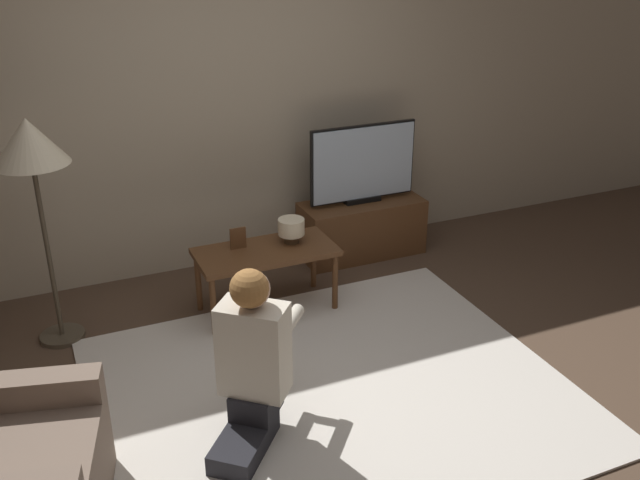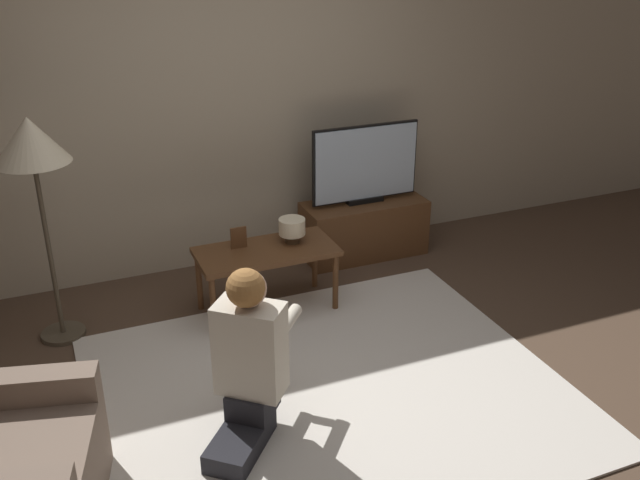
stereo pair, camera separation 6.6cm
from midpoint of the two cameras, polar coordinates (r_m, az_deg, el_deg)
name	(u,v)px [view 2 (the right image)]	position (r m, az deg, el deg)	size (l,w,h in m)	color
ground_plane	(330,392)	(4.17, 1.24, -12.08)	(10.00, 10.00, 0.00)	brown
wall_back	(225,96)	(5.31, -7.23, 11.37)	(10.00, 0.06, 2.60)	tan
rug	(330,391)	(4.16, 1.24, -12.00)	(2.62, 2.26, 0.02)	silver
tv_stand	(364,228)	(5.68, 3.86, 0.94)	(0.97, 0.40, 0.45)	brown
tv	(365,164)	(5.49, 4.00, 6.09)	(0.87, 0.08, 0.62)	black
coffee_table	(266,256)	(4.79, -3.93, -1.30)	(0.93, 0.46, 0.46)	brown
floor_lamp	(32,151)	(4.46, -21.66, 6.60)	(0.44, 0.44, 1.45)	#4C4233
person_kneeling	(249,356)	(3.62, -5.16, -9.23)	(0.71, 0.77, 0.95)	#232328
picture_frame	(239,238)	(4.77, -6.14, 0.18)	(0.11, 0.01, 0.15)	brown
table_lamp	(292,228)	(4.82, -1.86, 0.94)	(0.18, 0.18, 0.17)	#4C3823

